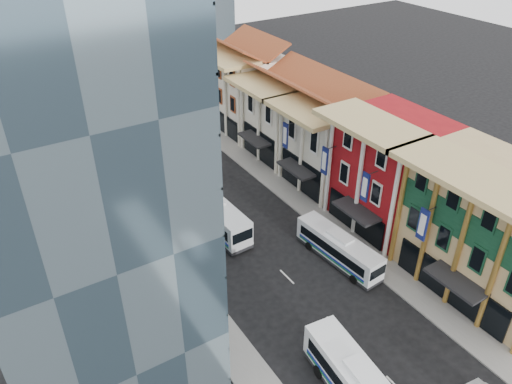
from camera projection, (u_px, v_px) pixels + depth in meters
sidewalk_right at (314, 212)px, 55.13m from camera, size 3.00×90.00×0.15m
sidewalk_left at (172, 266)px, 47.52m from camera, size 3.00×90.00×0.15m
shophouse_tan at (492, 232)px, 42.23m from camera, size 8.00×14.00×12.00m
shophouse_red at (390, 172)px, 50.85m from camera, size 8.00×10.00×12.00m
shophouse_cream_near at (330, 145)px, 58.20m from camera, size 8.00×9.00×10.00m
shophouse_cream_mid at (286, 118)px, 64.67m from camera, size 8.00×9.00×10.00m
shophouse_cream_far at (245, 90)px, 71.94m from camera, size 8.00×12.00×11.00m
office_tower at (54, 165)px, 33.61m from camera, size 12.00×26.00×30.00m
office_block_far at (29, 140)px, 54.83m from camera, size 10.00×18.00×14.00m
bus_left_far at (213, 212)px, 52.14m from camera, size 3.11×11.41×3.63m
bus_right at (339, 248)px, 47.50m from camera, size 3.07×9.88×3.12m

